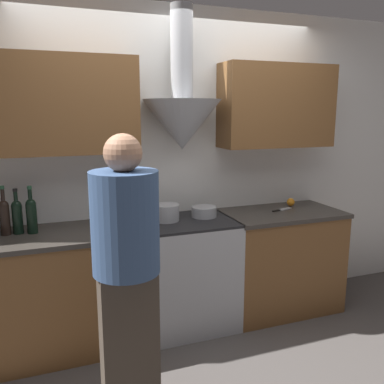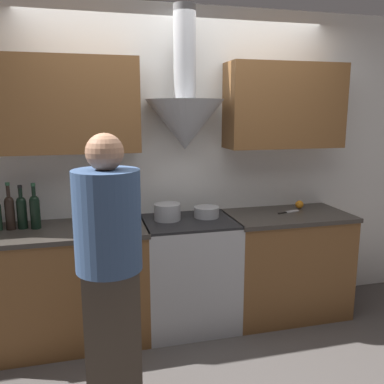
{
  "view_description": "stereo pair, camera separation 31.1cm",
  "coord_description": "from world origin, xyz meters",
  "px_view_note": "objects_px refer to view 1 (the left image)",
  "views": [
    {
      "loc": [
        -1.05,
        -2.64,
        1.76
      ],
      "look_at": [
        0.0,
        0.22,
        1.15
      ],
      "focal_mm": 38.0,
      "sensor_mm": 36.0,
      "label": 1
    },
    {
      "loc": [
        -0.75,
        -2.73,
        1.76
      ],
      "look_at": [
        0.0,
        0.22,
        1.15
      ],
      "focal_mm": 38.0,
      "sensor_mm": 36.0,
      "label": 2
    }
  ],
  "objects_px": {
    "mixing_bowl": "(204,212)",
    "orange_fruit": "(291,202)",
    "stove_range": "(188,273)",
    "stock_pot": "(166,212)",
    "wine_bottle_4": "(31,214)",
    "wine_bottle_2": "(5,215)",
    "wine_bottle_3": "(17,215)",
    "person_foreground_left": "(127,273)"
  },
  "relations": [
    {
      "from": "stove_range",
      "to": "stock_pot",
      "type": "height_order",
      "value": "stock_pot"
    },
    {
      "from": "orange_fruit",
      "to": "wine_bottle_2",
      "type": "bearing_deg",
      "value": -178.36
    },
    {
      "from": "stove_range",
      "to": "stock_pot",
      "type": "xyz_separation_m",
      "value": [
        -0.16,
        0.05,
        0.51
      ]
    },
    {
      "from": "wine_bottle_4",
      "to": "stock_pot",
      "type": "relative_size",
      "value": 1.62
    },
    {
      "from": "wine_bottle_2",
      "to": "wine_bottle_3",
      "type": "relative_size",
      "value": 1.08
    },
    {
      "from": "stock_pot",
      "to": "person_foreground_left",
      "type": "height_order",
      "value": "person_foreground_left"
    },
    {
      "from": "wine_bottle_3",
      "to": "stock_pot",
      "type": "distance_m",
      "value": 1.09
    },
    {
      "from": "stock_pot",
      "to": "orange_fruit",
      "type": "distance_m",
      "value": 1.23
    },
    {
      "from": "stove_range",
      "to": "wine_bottle_3",
      "type": "bearing_deg",
      "value": 176.24
    },
    {
      "from": "stove_range",
      "to": "person_foreground_left",
      "type": "distance_m",
      "value": 1.23
    },
    {
      "from": "wine_bottle_3",
      "to": "person_foreground_left",
      "type": "distance_m",
      "value": 1.17
    },
    {
      "from": "wine_bottle_2",
      "to": "orange_fruit",
      "type": "bearing_deg",
      "value": 1.64
    },
    {
      "from": "wine_bottle_4",
      "to": "orange_fruit",
      "type": "relative_size",
      "value": 4.78
    },
    {
      "from": "stove_range",
      "to": "wine_bottle_2",
      "type": "relative_size",
      "value": 2.55
    },
    {
      "from": "mixing_bowl",
      "to": "person_foreground_left",
      "type": "bearing_deg",
      "value": -130.5
    },
    {
      "from": "wine_bottle_3",
      "to": "wine_bottle_4",
      "type": "bearing_deg",
      "value": -15.07
    },
    {
      "from": "wine_bottle_2",
      "to": "wine_bottle_4",
      "type": "xyz_separation_m",
      "value": [
        0.18,
        -0.02,
        -0.0
      ]
    },
    {
      "from": "wine_bottle_4",
      "to": "orange_fruit",
      "type": "distance_m",
      "value": 2.22
    },
    {
      "from": "stock_pot",
      "to": "mixing_bowl",
      "type": "relative_size",
      "value": 1.03
    },
    {
      "from": "stock_pot",
      "to": "orange_fruit",
      "type": "height_order",
      "value": "stock_pot"
    },
    {
      "from": "wine_bottle_4",
      "to": "stock_pot",
      "type": "distance_m",
      "value": 1.0
    },
    {
      "from": "stove_range",
      "to": "wine_bottle_3",
      "type": "height_order",
      "value": "wine_bottle_3"
    },
    {
      "from": "wine_bottle_2",
      "to": "mixing_bowl",
      "type": "bearing_deg",
      "value": -0.66
    },
    {
      "from": "mixing_bowl",
      "to": "wine_bottle_4",
      "type": "bearing_deg",
      "value": -179.96
    },
    {
      "from": "person_foreground_left",
      "to": "wine_bottle_2",
      "type": "bearing_deg",
      "value": 123.53
    },
    {
      "from": "stove_range",
      "to": "wine_bottle_4",
      "type": "relative_size",
      "value": 2.62
    },
    {
      "from": "stove_range",
      "to": "wine_bottle_2",
      "type": "height_order",
      "value": "wine_bottle_2"
    },
    {
      "from": "mixing_bowl",
      "to": "orange_fruit",
      "type": "height_order",
      "value": "mixing_bowl"
    },
    {
      "from": "wine_bottle_2",
      "to": "stove_range",
      "type": "bearing_deg",
      "value": -3.2
    },
    {
      "from": "wine_bottle_4",
      "to": "mixing_bowl",
      "type": "relative_size",
      "value": 1.66
    },
    {
      "from": "wine_bottle_3",
      "to": "wine_bottle_2",
      "type": "bearing_deg",
      "value": -174.6
    },
    {
      "from": "stock_pot",
      "to": "mixing_bowl",
      "type": "bearing_deg",
      "value": 0.92
    },
    {
      "from": "stock_pot",
      "to": "stove_range",
      "type": "bearing_deg",
      "value": -17.6
    },
    {
      "from": "person_foreground_left",
      "to": "stove_range",
      "type": "bearing_deg",
      "value": 53.9
    },
    {
      "from": "wine_bottle_3",
      "to": "orange_fruit",
      "type": "xyz_separation_m",
      "value": [
        2.31,
        0.06,
        -0.1
      ]
    },
    {
      "from": "wine_bottle_3",
      "to": "stock_pot",
      "type": "height_order",
      "value": "wine_bottle_3"
    },
    {
      "from": "mixing_bowl",
      "to": "orange_fruit",
      "type": "distance_m",
      "value": 0.9
    },
    {
      "from": "wine_bottle_3",
      "to": "person_foreground_left",
      "type": "relative_size",
      "value": 0.2
    },
    {
      "from": "stove_range",
      "to": "person_foreground_left",
      "type": "xyz_separation_m",
      "value": [
        -0.67,
        -0.92,
        0.45
      ]
    },
    {
      "from": "wine_bottle_2",
      "to": "person_foreground_left",
      "type": "distance_m",
      "value": 1.21
    },
    {
      "from": "wine_bottle_3",
      "to": "wine_bottle_4",
      "type": "distance_m",
      "value": 0.1
    },
    {
      "from": "mixing_bowl",
      "to": "person_foreground_left",
      "type": "xyz_separation_m",
      "value": [
        -0.84,
        -0.98,
        -0.04
      ]
    }
  ]
}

